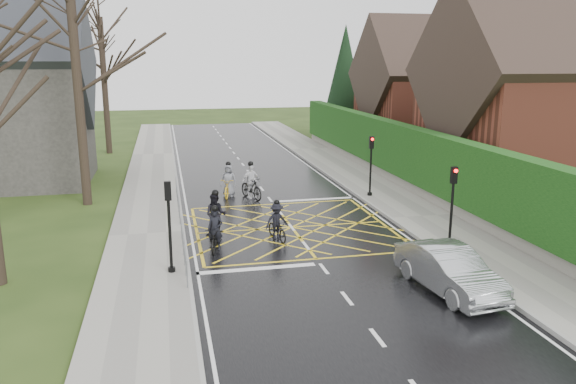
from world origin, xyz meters
name	(u,v)px	position (x,y,z in m)	size (l,w,h in m)	color
ground	(292,227)	(0.00, 0.00, 0.00)	(120.00, 120.00, 0.00)	#203110
road	(292,227)	(0.00, 0.00, 0.01)	(9.00, 80.00, 0.01)	black
sidewalk_right	(422,217)	(6.00, 0.00, 0.07)	(3.00, 80.00, 0.15)	gray
sidewalk_left	(147,235)	(-6.00, 0.00, 0.07)	(3.00, 80.00, 0.15)	gray
stone_wall	(403,182)	(7.75, 6.00, 0.35)	(0.50, 38.00, 0.70)	slate
hedge	(405,151)	(7.75, 6.00, 2.10)	(0.90, 38.00, 2.80)	black
house_near	(546,103)	(14.75, 4.00, 4.73)	(11.80, 9.80, 11.30)	brown
house_far	(427,94)	(14.75, 18.00, 4.36)	(9.80, 8.80, 10.30)	brown
conifer	(345,82)	(10.75, 26.00, 4.99)	(4.60, 4.60, 10.00)	black
church	(9,97)	(-13.54, 12.00, 4.93)	(8.80, 7.80, 11.00)	#2D2B28
tree_near	(74,39)	(-9.00, 6.00, 7.91)	(9.24, 9.24, 11.44)	black
tree_mid	(75,31)	(-10.00, 14.00, 8.63)	(10.08, 10.08, 12.48)	black
tree_far	(102,57)	(-9.30, 22.00, 7.19)	(8.40, 8.40, 10.40)	black
railing_south	(184,243)	(-4.65, -3.50, 0.78)	(0.05, 5.04, 1.03)	slate
railing_north	(178,194)	(-4.65, 4.00, 0.79)	(0.05, 6.04, 1.03)	slate
traffic_light_ne	(371,167)	(5.10, 4.20, 1.66)	(0.24, 0.31, 3.21)	black
traffic_light_se	(452,208)	(5.10, -4.20, 1.66)	(0.24, 0.31, 3.21)	black
traffic_light_sw	(170,228)	(-5.10, -4.50, 1.66)	(0.24, 0.31, 3.21)	black
cyclist_rear	(216,236)	(-3.43, -2.21, 0.56)	(1.00, 1.85, 1.71)	black
cyclist_back	(216,219)	(-3.25, -0.59, 0.74)	(1.00, 2.02, 1.95)	black
cyclist_mid	(277,225)	(-0.92, -1.45, 0.59)	(1.05, 1.75, 1.62)	black
cyclist_front	(251,185)	(-0.91, 5.39, 0.72)	(1.26, 2.01, 1.96)	black
cyclist_lead	(229,185)	(-1.97, 6.10, 0.64)	(1.19, 2.02, 1.86)	gold
car	(449,270)	(3.23, -7.64, 0.70)	(1.48, 4.25, 1.40)	#ACAFB3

